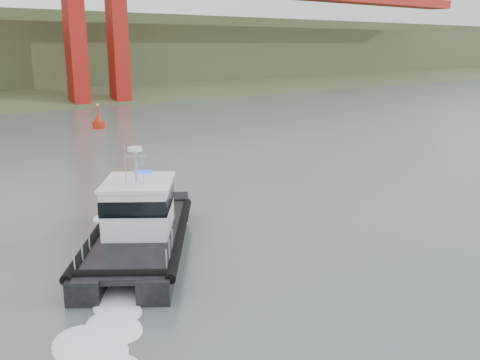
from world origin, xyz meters
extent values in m
plane|color=#4F5E5A|center=(0.00, 0.00, 0.00)|extent=(400.00, 400.00, 0.00)
cube|color=black|center=(-7.79, 6.46, 0.46)|extent=(8.31, 10.60, 1.32)
cube|color=black|center=(-5.40, 4.71, 0.46)|extent=(8.31, 10.60, 1.32)
cube|color=black|center=(-6.92, 5.14, 0.99)|extent=(9.73, 11.03, 0.28)
cube|color=white|center=(-6.27, 6.03, 2.39)|extent=(5.00, 5.15, 2.53)
cube|color=black|center=(-6.27, 6.03, 2.84)|extent=(5.10, 5.24, 0.83)
cube|color=white|center=(-6.27, 6.03, 3.74)|extent=(5.31, 5.45, 0.18)
cylinder|color=#989BA0|center=(-6.46, 5.76, 4.64)|extent=(0.18, 0.18, 1.98)
cylinder|color=white|center=(-6.46, 5.76, 5.58)|extent=(0.77, 0.77, 0.20)
cylinder|color=red|center=(9.79, 48.16, 0.36)|extent=(1.64, 1.64, 1.09)
cone|color=red|center=(9.79, 48.16, 1.46)|extent=(1.28, 1.28, 1.64)
cylinder|color=red|center=(9.79, 48.16, 2.55)|extent=(0.15, 0.15, 0.91)
sphere|color=#E5D87F|center=(9.79, 48.16, 3.10)|extent=(0.27, 0.27, 0.27)
camera|label=1|loc=(-18.70, -18.52, 10.71)|focal=40.00mm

